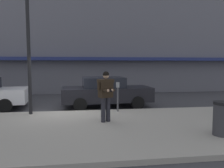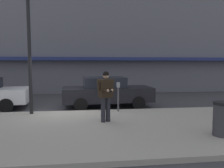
{
  "view_description": "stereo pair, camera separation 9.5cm",
  "coord_description": "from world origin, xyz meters",
  "px_view_note": "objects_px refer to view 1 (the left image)",
  "views": [
    {
      "loc": [
        0.69,
        -9.9,
        2.18
      ],
      "look_at": [
        1.73,
        -2.24,
        1.49
      ],
      "focal_mm": 35.0,
      "sensor_mm": 36.0,
      "label": 1
    },
    {
      "loc": [
        0.79,
        -9.91,
        2.18
      ],
      "look_at": [
        1.73,
        -2.24,
        1.49
      ],
      "focal_mm": 35.0,
      "sensor_mm": 36.0,
      "label": 2
    }
  ],
  "objects_px": {
    "parked_sedan_mid": "(106,92)",
    "trash_bin": "(223,118)",
    "parking_meter": "(118,92)",
    "man_texting_on_phone": "(106,91)",
    "street_lamp_post": "(28,41)"
  },
  "relations": [
    {
      "from": "man_texting_on_phone",
      "to": "street_lamp_post",
      "type": "height_order",
      "value": "street_lamp_post"
    },
    {
      "from": "parked_sedan_mid",
      "to": "parking_meter",
      "type": "relative_size",
      "value": 3.61
    },
    {
      "from": "parked_sedan_mid",
      "to": "trash_bin",
      "type": "bearing_deg",
      "value": -62.52
    },
    {
      "from": "parking_meter",
      "to": "trash_bin",
      "type": "xyz_separation_m",
      "value": [
        2.47,
        -3.62,
        -0.34
      ]
    },
    {
      "from": "trash_bin",
      "to": "man_texting_on_phone",
      "type": "bearing_deg",
      "value": 148.68
    },
    {
      "from": "man_texting_on_phone",
      "to": "parking_meter",
      "type": "xyz_separation_m",
      "value": [
        0.71,
        1.69,
        -0.28
      ]
    },
    {
      "from": "man_texting_on_phone",
      "to": "trash_bin",
      "type": "relative_size",
      "value": 1.84
    },
    {
      "from": "parked_sedan_mid",
      "to": "parking_meter",
      "type": "distance_m",
      "value": 1.79
    },
    {
      "from": "parking_meter",
      "to": "man_texting_on_phone",
      "type": "bearing_deg",
      "value": -112.65
    },
    {
      "from": "parked_sedan_mid",
      "to": "street_lamp_post",
      "type": "xyz_separation_m",
      "value": [
        -3.33,
        -1.8,
        2.35
      ]
    },
    {
      "from": "parked_sedan_mid",
      "to": "parking_meter",
      "type": "height_order",
      "value": "parked_sedan_mid"
    },
    {
      "from": "parked_sedan_mid",
      "to": "street_lamp_post",
      "type": "bearing_deg",
      "value": -151.56
    },
    {
      "from": "street_lamp_post",
      "to": "parking_meter",
      "type": "relative_size",
      "value": 3.84
    },
    {
      "from": "man_texting_on_phone",
      "to": "trash_bin",
      "type": "xyz_separation_m",
      "value": [
        3.18,
        -1.93,
        -0.62
      ]
    },
    {
      "from": "parked_sedan_mid",
      "to": "trash_bin",
      "type": "relative_size",
      "value": 4.68
    }
  ]
}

